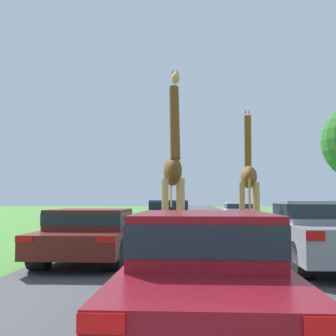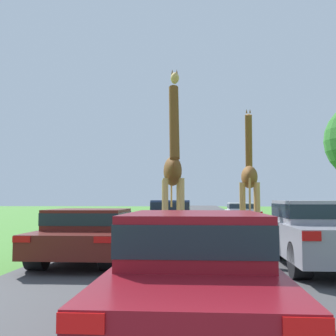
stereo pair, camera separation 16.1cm
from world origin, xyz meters
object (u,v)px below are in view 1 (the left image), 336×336
at_px(giraffe_companion, 249,180).
at_px(car_rear_follower, 239,212).
at_px(car_far_ahead, 318,231).
at_px(car_verge_right, 90,233).
at_px(giraffe_near_road, 173,171).
at_px(car_queue_right, 173,210).
at_px(car_lead_maroon, 204,266).
at_px(car_queue_left, 169,214).

height_order(giraffe_companion, car_rear_follower, giraffe_companion).
xyz_separation_m(car_far_ahead, car_verge_right, (-5.24, 0.43, -0.11)).
bearing_deg(giraffe_near_road, car_queue_right, -93.06).
bearing_deg(car_far_ahead, giraffe_companion, 98.50).
relative_size(car_far_ahead, car_rear_follower, 1.02).
height_order(giraffe_near_road, car_lead_maroon, giraffe_near_road).
relative_size(car_far_ahead, car_verge_right, 1.17).
xyz_separation_m(giraffe_near_road, car_lead_maroon, (0.75, -8.27, -1.67)).
bearing_deg(car_queue_right, car_queue_left, -88.26).
bearing_deg(car_rear_follower, car_lead_maroon, -97.36).
xyz_separation_m(giraffe_companion, car_lead_maroon, (-1.85, -9.93, -1.45)).
xyz_separation_m(car_queue_right, car_rear_follower, (4.25, -3.59, -0.02)).
distance_m(car_queue_right, car_rear_follower, 5.56).
height_order(car_queue_left, car_far_ahead, car_far_ahead).
distance_m(car_queue_left, car_far_ahead, 11.04).
distance_m(giraffe_companion, car_far_ahead, 5.62).
distance_m(car_lead_maroon, car_far_ahead, 5.26).
distance_m(giraffe_near_road, car_lead_maroon, 8.47).
relative_size(giraffe_near_road, car_queue_right, 1.13).
bearing_deg(car_verge_right, car_rear_follower, 71.73).
height_order(giraffe_companion, car_verge_right, giraffe_companion).
height_order(car_lead_maroon, car_rear_follower, car_lead_maroon).
xyz_separation_m(car_lead_maroon, car_queue_left, (-1.24, 14.87, 0.04)).
relative_size(car_lead_maroon, car_verge_right, 1.19).
height_order(giraffe_companion, car_queue_left, giraffe_companion).
height_order(car_far_ahead, car_verge_right, car_far_ahead).
xyz_separation_m(giraffe_near_road, car_verge_right, (-1.83, -3.30, -1.71)).
xyz_separation_m(giraffe_companion, car_queue_left, (-3.09, 4.95, -1.40)).
height_order(giraffe_near_road, car_queue_right, giraffe_near_road).
relative_size(car_lead_maroon, car_far_ahead, 1.02).
bearing_deg(car_rear_follower, car_queue_left, -122.64).
bearing_deg(car_lead_maroon, car_rear_follower, 82.64).
distance_m(giraffe_near_road, giraffe_companion, 3.09).
relative_size(giraffe_near_road, car_far_ahead, 1.14).
bearing_deg(car_queue_left, car_queue_right, 91.74).
bearing_deg(car_queue_left, giraffe_near_road, -85.82).
height_order(giraffe_companion, car_lead_maroon, giraffe_companion).
bearing_deg(car_far_ahead, giraffe_near_road, 132.40).
relative_size(giraffe_companion, car_rear_follower, 1.10).
relative_size(car_lead_maroon, car_queue_right, 1.00).
relative_size(car_verge_right, car_rear_follower, 0.88).
xyz_separation_m(car_lead_maroon, car_rear_follower, (2.72, 21.05, -0.04)).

